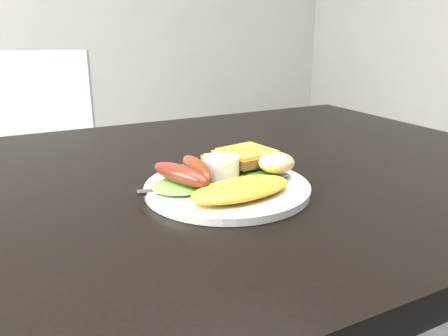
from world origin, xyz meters
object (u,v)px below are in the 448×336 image
dining_table (197,183)px  dining_chair (54,186)px  plate (227,188)px  person (124,133)px

dining_table → dining_chair: bearing=98.9°
plate → dining_chair: bearing=98.2°
dining_chair → person: size_ratio=0.27×
dining_chair → plate: bearing=-58.7°
dining_chair → plate: plate is taller
dining_chair → person: person is taller
person → plate: person is taller
dining_table → dining_chair: 0.96m
dining_chair → person: bearing=-37.5°
dining_table → plate: plate is taller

